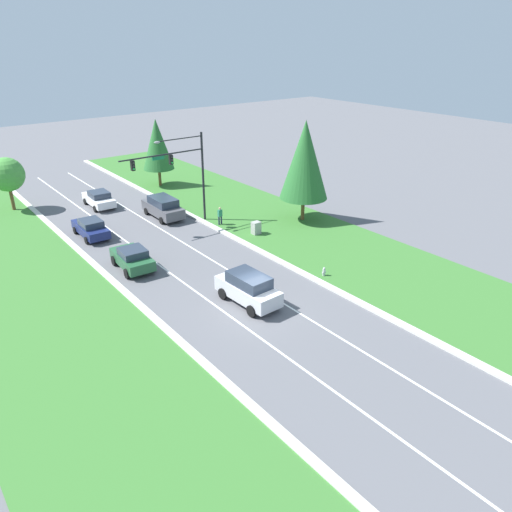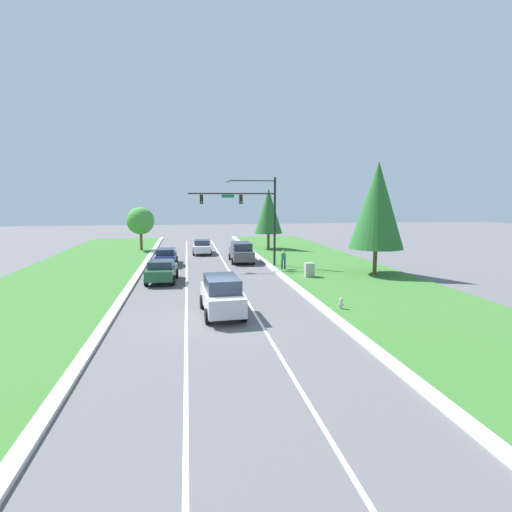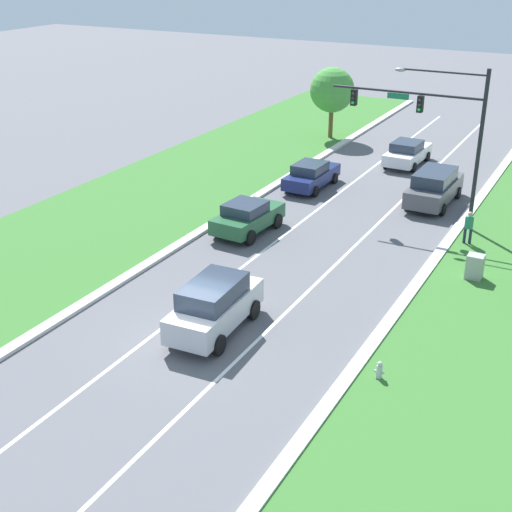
% 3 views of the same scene
% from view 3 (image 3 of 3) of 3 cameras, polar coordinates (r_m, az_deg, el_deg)
% --- Properties ---
extents(ground_plane, '(160.00, 160.00, 0.00)m').
position_cam_3_polar(ground_plane, '(26.12, -4.72, -7.05)').
color(ground_plane, '#5B5B60').
extents(curb_strip_right, '(0.50, 90.00, 0.15)m').
position_cam_3_polar(curb_strip_right, '(23.92, 6.96, -10.14)').
color(curb_strip_right, beige).
rests_on(curb_strip_right, ground_plane).
extents(curb_strip_left, '(0.50, 90.00, 0.15)m').
position_cam_3_polar(curb_strip_left, '(29.19, -14.16, -4.04)').
color(curb_strip_left, beige).
rests_on(curb_strip_left, ground_plane).
extents(grass_verge_right, '(10.00, 90.00, 0.08)m').
position_cam_3_polar(grass_verge_right, '(23.03, 19.51, -13.17)').
color(grass_verge_right, '#38702D').
rests_on(grass_verge_right, ground_plane).
extents(lane_stripe_inner_left, '(0.14, 81.00, 0.01)m').
position_cam_3_polar(lane_stripe_inner_left, '(27.02, -7.96, -6.07)').
color(lane_stripe_inner_left, white).
rests_on(lane_stripe_inner_left, ground_plane).
extents(lane_stripe_inner_right, '(0.14, 81.00, 0.01)m').
position_cam_3_polar(lane_stripe_inner_right, '(25.31, -1.25, -8.05)').
color(lane_stripe_inner_right, white).
rests_on(lane_stripe_inner_right, ground_plane).
extents(traffic_signal_mast, '(7.76, 0.41, 8.00)m').
position_cam_3_polar(traffic_signal_mast, '(36.53, 14.23, 10.43)').
color(traffic_signal_mast, black).
rests_on(traffic_signal_mast, ground_plane).
extents(forest_sedan, '(2.31, 4.32, 1.64)m').
position_cam_3_polar(forest_sedan, '(35.41, -0.70, 3.16)').
color(forest_sedan, '#235633').
rests_on(forest_sedan, ground_plane).
extents(silver_suv, '(2.23, 4.75, 2.06)m').
position_cam_3_polar(silver_suv, '(26.41, -3.35, -3.97)').
color(silver_suv, silver).
rests_on(silver_suv, ground_plane).
extents(graphite_suv, '(2.23, 5.13, 1.93)m').
position_cam_3_polar(graphite_suv, '(40.58, 14.07, 5.40)').
color(graphite_suv, '#4C4C51').
rests_on(graphite_suv, ground_plane).
extents(navy_sedan, '(2.04, 4.56, 1.56)m').
position_cam_3_polar(navy_sedan, '(42.24, 4.44, 6.48)').
color(navy_sedan, navy).
rests_on(navy_sedan, ground_plane).
extents(white_sedan, '(2.16, 4.63, 1.60)m').
position_cam_3_polar(white_sedan, '(47.66, 12.01, 8.08)').
color(white_sedan, white).
rests_on(white_sedan, ground_plane).
extents(utility_cabinet, '(0.70, 0.60, 1.15)m').
position_cam_3_polar(utility_cabinet, '(31.93, 17.09, -0.88)').
color(utility_cabinet, '#9E9E99').
rests_on(utility_cabinet, ground_plane).
extents(pedestrian, '(0.40, 0.25, 1.69)m').
position_cam_3_polar(pedestrian, '(35.41, 16.64, 2.27)').
color(pedestrian, '#232842').
rests_on(pedestrian, ground_plane).
extents(fire_hydrant, '(0.34, 0.20, 0.70)m').
position_cam_3_polar(fire_hydrant, '(24.27, 9.84, -9.04)').
color(fire_hydrant, '#B7B7BC').
rests_on(fire_hydrant, ground_plane).
extents(oak_near_left_tree, '(3.21, 3.21, 5.16)m').
position_cam_3_polar(oak_near_left_tree, '(52.93, 6.11, 13.06)').
color(oak_near_left_tree, brown).
rests_on(oak_near_left_tree, ground_plane).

